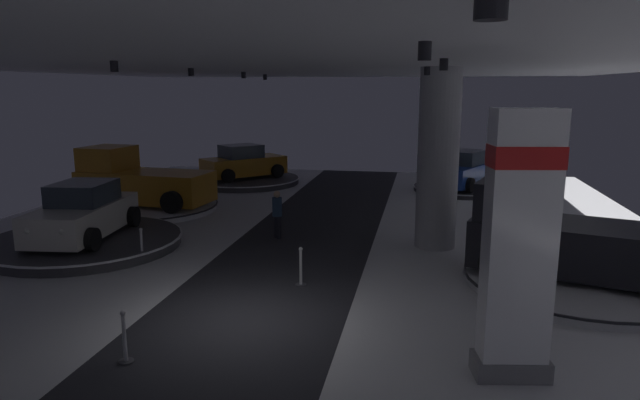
% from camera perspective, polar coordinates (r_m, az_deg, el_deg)
% --- Properties ---
extents(ground, '(24.00, 44.00, 0.06)m').
position_cam_1_polar(ground, '(12.32, -7.98, -12.20)').
color(ground, silver).
extents(ceiling_with_spotlights, '(24.00, 44.00, 0.39)m').
position_cam_1_polar(ceiling_with_spotlights, '(11.31, -8.78, 14.64)').
color(ceiling_with_spotlights, silver).
extents(column_right, '(1.25, 1.25, 5.50)m').
position_cam_1_polar(column_right, '(17.37, 12.02, 4.11)').
color(column_right, '#ADADB2').
rests_on(column_right, ground).
extents(brand_sign_pylon, '(1.36, 0.85, 4.58)m').
position_cam_1_polar(brand_sign_pylon, '(9.76, 19.74, -4.31)').
color(brand_sign_pylon, slate).
rests_on(brand_sign_pylon, ground).
extents(display_platform_far_left, '(5.68, 5.68, 0.25)m').
position_cam_1_polar(display_platform_far_left, '(23.64, -17.31, -0.67)').
color(display_platform_far_left, silver).
rests_on(display_platform_far_left, ground).
extents(pickup_truck_far_left, '(5.48, 3.06, 2.30)m').
position_cam_1_polar(pickup_truck_far_left, '(23.64, -18.11, 1.86)').
color(pickup_truck_far_left, '#B77519').
rests_on(pickup_truck_far_left, display_platform_far_left).
extents(display_platform_deep_right, '(4.60, 4.60, 0.24)m').
position_cam_1_polar(display_platform_deep_right, '(27.59, 14.30, 1.18)').
color(display_platform_deep_right, '#333338').
rests_on(display_platform_deep_right, ground).
extents(display_car_deep_right, '(3.55, 4.56, 1.71)m').
position_cam_1_polar(display_car_deep_right, '(27.48, 14.41, 2.97)').
color(display_car_deep_right, navy).
rests_on(display_car_deep_right, display_platform_deep_right).
extents(display_platform_mid_left, '(5.93, 5.93, 0.33)m').
position_cam_1_polar(display_platform_mid_left, '(18.85, -22.96, -3.95)').
color(display_platform_mid_left, '#333338').
rests_on(display_platform_mid_left, ground).
extents(display_car_mid_left, '(2.58, 4.37, 1.71)m').
position_cam_1_polar(display_car_mid_left, '(18.67, -23.14, -1.23)').
color(display_car_mid_left, silver).
rests_on(display_car_mid_left, display_platform_mid_left).
extents(display_platform_mid_right, '(5.68, 5.68, 0.24)m').
position_cam_1_polar(display_platform_mid_right, '(15.55, 25.07, -7.48)').
color(display_platform_mid_right, '#B7B7BC').
rests_on(display_platform_mid_right, ground).
extents(pickup_truck_mid_right, '(5.68, 3.84, 2.30)m').
position_cam_1_polar(pickup_truck_mid_right, '(15.27, 24.20, -3.66)').
color(pickup_truck_mid_right, black).
rests_on(pickup_truck_mid_right, display_platform_mid_right).
extents(display_platform_deep_left, '(5.75, 5.75, 0.30)m').
position_cam_1_polar(display_platform_deep_left, '(29.21, -7.77, 2.05)').
color(display_platform_deep_left, '#333338').
rests_on(display_platform_deep_left, ground).
extents(display_car_deep_left, '(4.18, 4.30, 1.71)m').
position_cam_1_polar(display_car_deep_left, '(29.07, -7.87, 3.79)').
color(display_car_deep_left, '#B77519').
rests_on(display_car_deep_left, display_platform_deep_left).
extents(visitor_walking_near, '(0.32, 0.32, 1.59)m').
position_cam_1_polar(visitor_walking_near, '(18.29, -4.42, -1.17)').
color(visitor_walking_near, black).
rests_on(visitor_walking_near, ground).
extents(stanchion_a, '(0.28, 0.28, 1.01)m').
position_cam_1_polar(stanchion_a, '(16.66, -17.80, -4.86)').
color(stanchion_a, '#333338').
rests_on(stanchion_a, ground).
extents(stanchion_b, '(0.28, 0.28, 1.01)m').
position_cam_1_polar(stanchion_b, '(10.92, -19.39, -13.73)').
color(stanchion_b, '#333338').
rests_on(stanchion_b, ground).
extents(stanchion_c, '(0.28, 0.28, 1.01)m').
position_cam_1_polar(stanchion_c, '(14.04, -1.98, -7.35)').
color(stanchion_c, '#333338').
rests_on(stanchion_c, ground).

